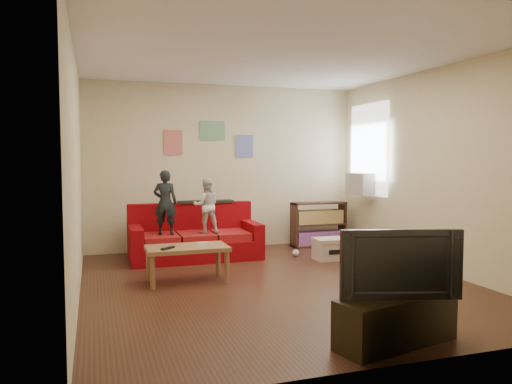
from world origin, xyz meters
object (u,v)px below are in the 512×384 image
object	(u,v)px
sofa	(194,240)
television	(397,262)
child_a	(165,203)
tv_stand	(396,320)
child_b	(206,206)
coffee_table	(187,251)
bookshelf	(318,226)
file_box	(330,249)

from	to	relation	value
sofa	television	xyz separation A→B (m)	(0.88, -3.92, 0.40)
child_a	tv_stand	distance (m)	4.04
child_b	tv_stand	xyz separation A→B (m)	(0.74, -3.76, -0.61)
sofa	child_b	bearing A→B (deg)	-48.17
child_b	television	xyz separation A→B (m)	(0.74, -3.76, -0.13)
sofa	television	bearing A→B (deg)	-77.29
coffee_table	television	xyz separation A→B (m)	(1.25, -2.54, 0.30)
bookshelf	television	bearing A→B (deg)	-107.24
child_a	file_box	distance (m)	2.51
child_a	coffee_table	world-z (taller)	child_a
bookshelf	tv_stand	distance (m)	4.49
child_b	bookshelf	size ratio (longest dim) A/B	0.86
child_b	tv_stand	bearing A→B (deg)	106.15
television	coffee_table	bearing A→B (deg)	131.97
sofa	child_b	world-z (taller)	child_b
coffee_table	tv_stand	world-z (taller)	coffee_table
child_a	file_box	size ratio (longest dim) A/B	2.01
child_a	coffee_table	distance (m)	1.32
child_b	television	size ratio (longest dim) A/B	0.83
child_a	television	world-z (taller)	child_a
tv_stand	child_b	bearing A→B (deg)	88.26
sofa	child_a	distance (m)	0.76
file_box	tv_stand	size ratio (longest dim) A/B	0.44
bookshelf	television	world-z (taller)	television
tv_stand	coffee_table	bearing A→B (deg)	103.31
file_box	tv_stand	world-z (taller)	tv_stand
file_box	child_a	bearing A→B (deg)	166.27
television	bookshelf	bearing A→B (deg)	88.59
sofa	tv_stand	distance (m)	4.02
coffee_table	tv_stand	xyz separation A→B (m)	(1.25, -2.54, -0.18)
sofa	child_a	world-z (taller)	child_a
bookshelf	coffee_table	bearing A→B (deg)	-145.85
child_b	coffee_table	bearing A→B (deg)	72.42
coffee_table	file_box	bearing A→B (deg)	16.14
coffee_table	television	world-z (taller)	television
tv_stand	television	world-z (taller)	television
coffee_table	television	size ratio (longest dim) A/B	1.01
file_box	television	distance (m)	3.38
file_box	tv_stand	distance (m)	3.34
sofa	television	world-z (taller)	television
child_b	bookshelf	distance (m)	2.18
file_box	tv_stand	xyz separation A→B (m)	(-1.00, -3.19, 0.04)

